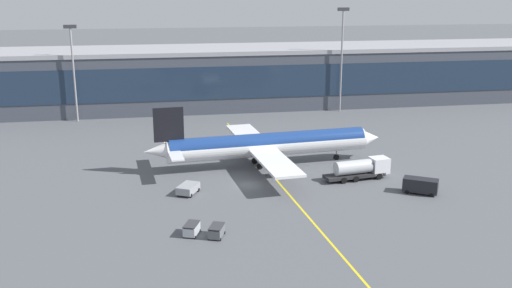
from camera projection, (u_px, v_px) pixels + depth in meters
name	position (u px, v px, depth m)	size (l,w,h in m)	color
ground_plane	(248.00, 185.00, 89.64)	(700.00, 700.00, 0.00)	#515459
apron_lead_in_line	(276.00, 179.00, 92.36)	(0.30, 80.00, 0.01)	yellow
terminal_building	(230.00, 76.00, 147.43)	(212.14, 21.85, 14.90)	#424751
main_airliner	(267.00, 145.00, 98.20)	(41.78, 33.20, 11.10)	white
fuel_tanker	(361.00, 168.00, 91.92)	(11.05, 4.03, 3.25)	#232326
pushback_tug	(188.00, 188.00, 85.51)	(3.83, 4.44, 1.40)	gray
crew_van	(421.00, 185.00, 85.58)	(5.35, 4.46, 2.30)	black
baggage_cart_0	(192.00, 229.00, 71.45)	(2.40, 3.03, 1.48)	#B2B7BC
baggage_cart_1	(217.00, 231.00, 70.85)	(2.40, 3.03, 1.48)	#595B60
apron_light_mast_0	(342.00, 52.00, 138.57)	(2.80, 0.50, 24.93)	gray
apron_light_mast_1	(73.00, 65.00, 128.44)	(2.80, 0.50, 21.64)	gray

